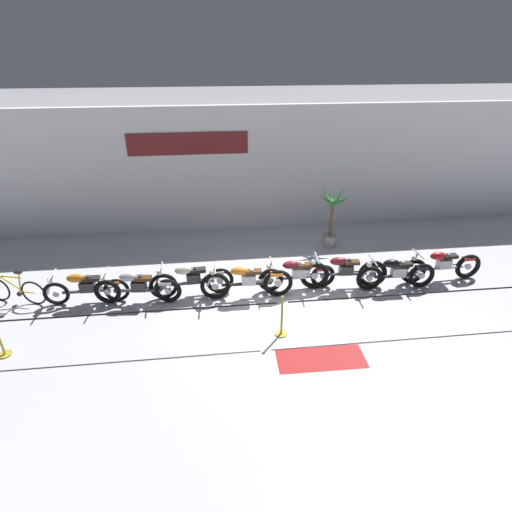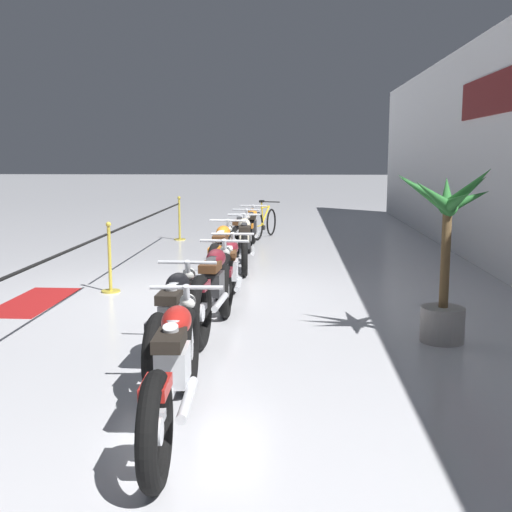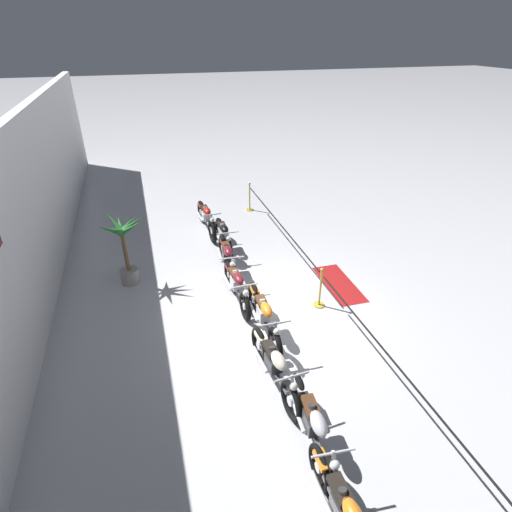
{
  "view_description": "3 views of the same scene",
  "coord_description": "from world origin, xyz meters",
  "px_view_note": "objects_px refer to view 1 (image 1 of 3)",
  "views": [
    {
      "loc": [
        -1.41,
        -8.25,
        5.9
      ],
      "look_at": [
        -0.33,
        1.15,
        0.86
      ],
      "focal_mm": 28.0,
      "sensor_mm": 36.0,
      "label": 1
    },
    {
      "loc": [
        9.24,
        1.56,
        2.02
      ],
      "look_at": [
        1.13,
        1.12,
        0.74
      ],
      "focal_mm": 45.0,
      "sensor_mm": 36.0,
      "label": 2
    },
    {
      "loc": [
        -7.06,
        2.58,
        5.82
      ],
      "look_at": [
        1.22,
        0.11,
        0.91
      ],
      "focal_mm": 28.0,
      "sensor_mm": 36.0,
      "label": 3
    }
  ],
  "objects_px": {
    "motorcycle_cream_2": "(191,280)",
    "motorcycle_black_6": "(396,274)",
    "motorcycle_orange_3": "(246,281)",
    "motorcycle_silver_1": "(137,287)",
    "potted_palm_left_of_row": "(332,216)",
    "stanchion_far_left": "(218,312)",
    "stanchion_mid_left": "(282,322)",
    "floor_banner": "(321,359)",
    "motorcycle_orange_0": "(85,287)",
    "bicycle": "(16,290)",
    "motorcycle_red_7": "(441,266)",
    "motorcycle_maroon_5": "(344,272)",
    "motorcycle_maroon_4": "(297,274)"
  },
  "relations": [
    {
      "from": "potted_palm_left_of_row",
      "to": "motorcycle_orange_0",
      "type": "bearing_deg",
      "value": -160.45
    },
    {
      "from": "motorcycle_maroon_5",
      "to": "motorcycle_red_7",
      "type": "height_order",
      "value": "motorcycle_maroon_5"
    },
    {
      "from": "motorcycle_maroon_5",
      "to": "motorcycle_black_6",
      "type": "distance_m",
      "value": 1.39
    },
    {
      "from": "motorcycle_silver_1",
      "to": "floor_banner",
      "type": "distance_m",
      "value": 4.89
    },
    {
      "from": "motorcycle_cream_2",
      "to": "bicycle",
      "type": "bearing_deg",
      "value": 177.67
    },
    {
      "from": "motorcycle_orange_0",
      "to": "bicycle",
      "type": "height_order",
      "value": "bicycle"
    },
    {
      "from": "motorcycle_cream_2",
      "to": "potted_palm_left_of_row",
      "type": "xyz_separation_m",
      "value": [
        4.42,
        2.48,
        0.56
      ]
    },
    {
      "from": "stanchion_mid_left",
      "to": "floor_banner",
      "type": "relative_size",
      "value": 0.56
    },
    {
      "from": "motorcycle_silver_1",
      "to": "floor_banner",
      "type": "height_order",
      "value": "motorcycle_silver_1"
    },
    {
      "from": "motorcycle_cream_2",
      "to": "motorcycle_red_7",
      "type": "xyz_separation_m",
      "value": [
        6.87,
        -0.02,
        -0.01
      ]
    },
    {
      "from": "stanchion_mid_left",
      "to": "motorcycle_orange_0",
      "type": "bearing_deg",
      "value": 158.89
    },
    {
      "from": "motorcycle_silver_1",
      "to": "bicycle",
      "type": "bearing_deg",
      "value": 173.47
    },
    {
      "from": "motorcycle_cream_2",
      "to": "floor_banner",
      "type": "distance_m",
      "value": 3.93
    },
    {
      "from": "motorcycle_maroon_4",
      "to": "stanchion_mid_left",
      "type": "height_order",
      "value": "stanchion_mid_left"
    },
    {
      "from": "motorcycle_silver_1",
      "to": "floor_banner",
      "type": "bearing_deg",
      "value": -32.08
    },
    {
      "from": "potted_palm_left_of_row",
      "to": "floor_banner",
      "type": "bearing_deg",
      "value": -107.57
    },
    {
      "from": "motorcycle_orange_3",
      "to": "motorcycle_orange_0",
      "type": "bearing_deg",
      "value": 176.96
    },
    {
      "from": "motorcycle_cream_2",
      "to": "motorcycle_black_6",
      "type": "bearing_deg",
      "value": -2.85
    },
    {
      "from": "stanchion_far_left",
      "to": "potted_palm_left_of_row",
      "type": "bearing_deg",
      "value": 49.01
    },
    {
      "from": "stanchion_far_left",
      "to": "stanchion_mid_left",
      "type": "height_order",
      "value": "same"
    },
    {
      "from": "motorcycle_cream_2",
      "to": "stanchion_mid_left",
      "type": "distance_m",
      "value": 2.78
    },
    {
      "from": "motorcycle_orange_0",
      "to": "floor_banner",
      "type": "xyz_separation_m",
      "value": [
        5.42,
        -2.72,
        -0.45
      ]
    },
    {
      "from": "stanchion_far_left",
      "to": "stanchion_mid_left",
      "type": "bearing_deg",
      "value": -0.0
    },
    {
      "from": "motorcycle_cream_2",
      "to": "motorcycle_maroon_4",
      "type": "height_order",
      "value": "motorcycle_cream_2"
    },
    {
      "from": "bicycle",
      "to": "stanchion_far_left",
      "type": "bearing_deg",
      "value": -21.82
    },
    {
      "from": "motorcycle_red_7",
      "to": "potted_palm_left_of_row",
      "type": "height_order",
      "value": "potted_palm_left_of_row"
    },
    {
      "from": "motorcycle_black_6",
      "to": "bicycle",
      "type": "bearing_deg",
      "value": 177.38
    },
    {
      "from": "motorcycle_orange_0",
      "to": "potted_palm_left_of_row",
      "type": "distance_m",
      "value": 7.54
    },
    {
      "from": "motorcycle_orange_3",
      "to": "motorcycle_silver_1",
      "type": "bearing_deg",
      "value": 178.35
    },
    {
      "from": "bicycle",
      "to": "motorcycle_silver_1",
      "type": "bearing_deg",
      "value": -6.53
    },
    {
      "from": "motorcycle_red_7",
      "to": "stanchion_mid_left",
      "type": "distance_m",
      "value": 5.15
    },
    {
      "from": "motorcycle_cream_2",
      "to": "motorcycle_red_7",
      "type": "relative_size",
      "value": 0.92
    },
    {
      "from": "floor_banner",
      "to": "motorcycle_orange_0",
      "type": "bearing_deg",
      "value": 154.2
    },
    {
      "from": "motorcycle_orange_0",
      "to": "motorcycle_maroon_5",
      "type": "relative_size",
      "value": 0.9
    },
    {
      "from": "motorcycle_orange_3",
      "to": "floor_banner",
      "type": "distance_m",
      "value": 2.88
    },
    {
      "from": "motorcycle_silver_1",
      "to": "stanchion_mid_left",
      "type": "height_order",
      "value": "stanchion_mid_left"
    },
    {
      "from": "motorcycle_black_6",
      "to": "stanchion_mid_left",
      "type": "xyz_separation_m",
      "value": [
        -3.38,
        -1.59,
        -0.1
      ]
    },
    {
      "from": "motorcycle_maroon_5",
      "to": "bicycle",
      "type": "distance_m",
      "value": 8.51
    },
    {
      "from": "floor_banner",
      "to": "potted_palm_left_of_row",
      "type": "bearing_deg",
      "value": 73.28
    },
    {
      "from": "motorcycle_orange_0",
      "to": "stanchion_far_left",
      "type": "xyz_separation_m",
      "value": [
        3.31,
        -1.82,
        0.29
      ]
    },
    {
      "from": "motorcycle_cream_2",
      "to": "floor_banner",
      "type": "height_order",
      "value": "motorcycle_cream_2"
    },
    {
      "from": "motorcycle_black_6",
      "to": "stanchion_far_left",
      "type": "xyz_separation_m",
      "value": [
        -4.79,
        -1.59,
        0.29
      ]
    },
    {
      "from": "potted_palm_left_of_row",
      "to": "stanchion_far_left",
      "type": "bearing_deg",
      "value": -130.99
    },
    {
      "from": "motorcycle_orange_0",
      "to": "motorcycle_orange_3",
      "type": "relative_size",
      "value": 0.89
    },
    {
      "from": "floor_banner",
      "to": "motorcycle_cream_2",
      "type": "bearing_deg",
      "value": 135.92
    },
    {
      "from": "potted_palm_left_of_row",
      "to": "stanchion_mid_left",
      "type": "xyz_separation_m",
      "value": [
        -2.36,
        -4.34,
        -0.68
      ]
    },
    {
      "from": "motorcycle_orange_3",
      "to": "stanchion_far_left",
      "type": "distance_m",
      "value": 1.8
    },
    {
      "from": "motorcycle_cream_2",
      "to": "bicycle",
      "type": "distance_m",
      "value": 4.45
    },
    {
      "from": "motorcycle_orange_0",
      "to": "motorcycle_black_6",
      "type": "height_order",
      "value": "motorcycle_black_6"
    },
    {
      "from": "motorcycle_maroon_4",
      "to": "potted_palm_left_of_row",
      "type": "height_order",
      "value": "potted_palm_left_of_row"
    }
  ]
}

